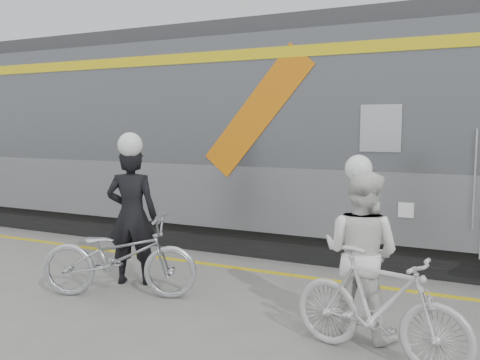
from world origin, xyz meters
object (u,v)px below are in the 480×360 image
Objects in this scene: bicycle_left at (119,256)px; woman at (361,253)px; bicycle_right at (379,306)px; man at (132,215)px.

woman is at bearing -108.45° from bicycle_left.
bicycle_left is 1.16× the size of woman.
bicycle_left is at bearing 97.23° from bicycle_right.
bicycle_right is at bearing 144.34° from man.
bicycle_left is 3.20m from woman.
man is 0.74m from bicycle_left.
man is 3.82m from bicycle_right.
bicycle_right is (0.30, -0.55, -0.36)m from woman.
bicycle_left is (0.20, -0.55, -0.45)m from man.
bicycle_left is 1.15× the size of bicycle_right.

